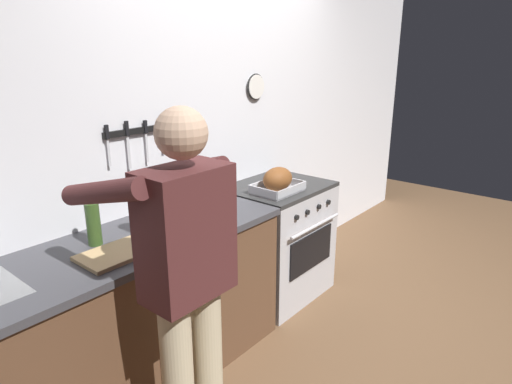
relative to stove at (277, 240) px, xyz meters
name	(u,v)px	position (x,y,z in m)	size (l,w,h in m)	color
ground_plane	(379,356)	(-0.22, -0.99, -0.45)	(8.00, 8.00, 0.00)	brown
wall_back	(222,131)	(-0.22, 0.36, 0.85)	(6.00, 0.13, 2.60)	silver
counter_block	(118,321)	(-1.43, 0.00, 0.01)	(2.03, 0.65, 0.90)	brown
stove	(277,240)	(0.00, 0.00, 0.00)	(0.76, 0.67, 0.90)	#BCBCC1
person_cook	(185,273)	(-1.44, -0.59, 0.50)	(0.51, 0.63, 1.66)	#C6B793
roasting_pan	(278,181)	(-0.14, -0.10, 0.53)	(0.35, 0.26, 0.18)	#B7B7BC
cutting_board	(117,253)	(-1.46, -0.11, 0.46)	(0.36, 0.24, 0.02)	tan
bottle_hot_sauce	(155,201)	(-0.96, 0.24, 0.52)	(0.05, 0.05, 0.18)	red
bottle_olive_oil	(93,223)	(-1.46, 0.08, 0.57)	(0.07, 0.07, 0.29)	#385623
bottle_wine_red	(197,188)	(-0.75, 0.08, 0.59)	(0.08, 0.08, 0.32)	#47141E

